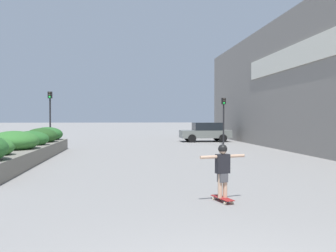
# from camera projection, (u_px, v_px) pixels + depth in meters

# --- Properties ---
(building_wall_right) EXTENTS (0.67, 37.87, 7.76)m
(building_wall_right) POSITION_uv_depth(u_px,v_px,m) (312.00, 77.00, 18.55)
(building_wall_right) COLOR gray
(building_wall_right) RESTS_ON ground_plane
(planter_box) EXTENTS (2.01, 12.89, 1.42)m
(planter_box) POSITION_uv_depth(u_px,v_px,m) (22.00, 147.00, 15.94)
(planter_box) COLOR slate
(planter_box) RESTS_ON ground_plane
(skateboard) EXTENTS (0.38, 0.74, 0.09)m
(skateboard) POSITION_uv_depth(u_px,v_px,m) (223.00, 199.00, 8.21)
(skateboard) COLOR maroon
(skateboard) RESTS_ON ground_plane
(skateboarder) EXTENTS (1.08, 0.36, 1.18)m
(skateboarder) POSITION_uv_depth(u_px,v_px,m) (223.00, 165.00, 8.20)
(skateboarder) COLOR tan
(skateboarder) RESTS_ON skateboard
(car_center_left) EXTENTS (3.84, 1.99, 1.49)m
(car_center_left) POSITION_uv_depth(u_px,v_px,m) (206.00, 132.00, 29.15)
(car_center_left) COLOR slate
(car_center_left) RESTS_ON ground_plane
(traffic_light_left) EXTENTS (0.28, 0.30, 3.62)m
(traffic_light_left) POSITION_uv_depth(u_px,v_px,m) (50.00, 109.00, 25.17)
(traffic_light_left) COLOR black
(traffic_light_left) RESTS_ON ground_plane
(traffic_light_right) EXTENTS (0.28, 0.30, 3.26)m
(traffic_light_right) POSITION_uv_depth(u_px,v_px,m) (224.00, 112.00, 26.21)
(traffic_light_right) COLOR black
(traffic_light_right) RESTS_ON ground_plane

